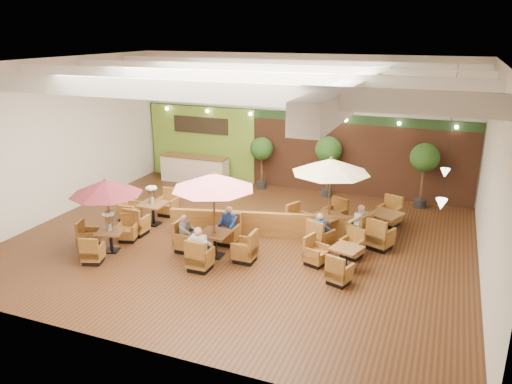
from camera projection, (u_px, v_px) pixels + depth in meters
The scene contains 17 objects.
room at pixel (263, 121), 15.76m from camera, with size 14.04×14.00×5.52m.
service_counter at pixel (195, 169), 21.76m from camera, with size 3.00×0.75×1.18m.
booth_divider at pixel (261, 225), 16.06m from camera, with size 5.95×0.18×0.82m, color brown.
table_0 at pixel (106, 199), 14.61m from camera, with size 2.25×2.38×2.32m.
table_1 at pixel (214, 199), 14.23m from camera, with size 2.53×2.53×2.61m.
table_2 at pixel (330, 184), 15.55m from camera, with size 2.81×2.81×2.68m.
table_3 at pixel (147, 211), 17.13m from camera, with size 1.72×2.56×1.54m.
table_4 at pixel (337, 258), 13.94m from camera, with size 1.69×2.42×0.86m.
table_5 at pixel (385, 225), 16.06m from camera, with size 1.17×2.89×1.02m.
topiary_0 at pixel (262, 151), 20.54m from camera, with size 0.95×0.95×2.20m.
topiary_1 at pixel (328, 152), 19.51m from camera, with size 1.05×1.05×2.44m.
topiary_2 at pixel (424, 160), 18.25m from camera, with size 1.06×1.06×2.47m.
diner_0 at pixel (199, 244), 13.70m from camera, with size 0.43×0.36×0.84m.
diner_1 at pixel (228, 222), 15.40m from camera, with size 0.40×0.34×0.76m.
diner_2 at pixel (186, 229), 14.89m from camera, with size 0.31×0.37×0.71m.
diner_3 at pixel (321, 227), 15.02m from camera, with size 0.41×0.40×0.72m.
diner_4 at pixel (359, 220), 15.54m from camera, with size 0.42×0.44×0.79m.
Camera 1 is at (5.79, -13.44, 6.41)m, focal length 35.00 mm.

